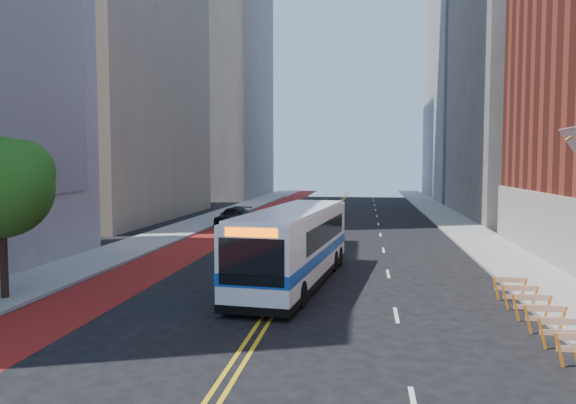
# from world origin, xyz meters

# --- Properties ---
(ground) EXTENTS (160.00, 160.00, 0.00)m
(ground) POSITION_xyz_m (0.00, 0.00, 0.00)
(ground) COLOR black
(ground) RESTS_ON ground
(sidewalk_left) EXTENTS (4.00, 140.00, 0.15)m
(sidewalk_left) POSITION_xyz_m (-12.00, 30.00, 0.07)
(sidewalk_left) COLOR gray
(sidewalk_left) RESTS_ON ground
(sidewalk_right) EXTENTS (4.00, 140.00, 0.15)m
(sidewalk_right) POSITION_xyz_m (12.00, 30.00, 0.07)
(sidewalk_right) COLOR gray
(sidewalk_right) RESTS_ON ground
(bus_lane_paint) EXTENTS (3.60, 140.00, 0.01)m
(bus_lane_paint) POSITION_xyz_m (-8.10, 30.00, 0.00)
(bus_lane_paint) COLOR maroon
(bus_lane_paint) RESTS_ON ground
(center_line_inner) EXTENTS (0.14, 140.00, 0.01)m
(center_line_inner) POSITION_xyz_m (-0.18, 30.00, 0.00)
(center_line_inner) COLOR gold
(center_line_inner) RESTS_ON ground
(center_line_outer) EXTENTS (0.14, 140.00, 0.01)m
(center_line_outer) POSITION_xyz_m (0.18, 30.00, 0.00)
(center_line_outer) COLOR gold
(center_line_outer) RESTS_ON ground
(lane_dashes) EXTENTS (0.14, 98.20, 0.01)m
(lane_dashes) POSITION_xyz_m (4.80, 38.00, 0.01)
(lane_dashes) COLOR silver
(lane_dashes) RESTS_ON ground
(midrise_right_near) EXTENTS (18.00, 26.00, 40.00)m
(midrise_right_near) POSITION_xyz_m (23.00, 48.00, 20.00)
(midrise_right_near) COLOR slate
(midrise_right_near) RESTS_ON ground
(midrise_right_far) EXTENTS (20.00, 28.00, 55.00)m
(midrise_right_far) POSITION_xyz_m (24.00, 78.00, 27.50)
(midrise_right_far) COLOR gray
(midrise_right_far) RESTS_ON ground
(midrise_left_far) EXTENTS (20.00, 26.00, 65.00)m
(midrise_left_far) POSITION_xyz_m (-24.00, 78.00, 32.50)
(midrise_left_far) COLOR slate
(midrise_left_far) RESTS_ON ground
(construction_barriers) EXTENTS (1.42, 10.91, 1.00)m
(construction_barriers) POSITION_xyz_m (9.60, 3.42, 0.68)
(construction_barriers) COLOR orange
(construction_barriers) RESTS_ON ground
(street_tree) EXTENTS (4.20, 4.20, 6.70)m
(street_tree) POSITION_xyz_m (-11.24, 6.04, 4.91)
(street_tree) COLOR black
(street_tree) RESTS_ON sidewalk_left
(transit_bus) EXTENTS (4.31, 13.35, 3.60)m
(transit_bus) POSITION_xyz_m (0.28, 11.01, 1.88)
(transit_bus) COLOR silver
(transit_bus) RESTS_ON ground
(car_a) EXTENTS (2.47, 4.18, 1.33)m
(car_a) POSITION_xyz_m (-6.18, 27.61, 0.67)
(car_a) COLOR black
(car_a) RESTS_ON ground
(car_b) EXTENTS (2.76, 5.06, 1.58)m
(car_b) POSITION_xyz_m (-1.93, 29.96, 0.79)
(car_b) COLOR black
(car_b) RESTS_ON ground
(car_c) EXTENTS (2.85, 5.64, 1.57)m
(car_c) POSITION_xyz_m (-8.61, 35.51, 0.78)
(car_c) COLOR black
(car_c) RESTS_ON ground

